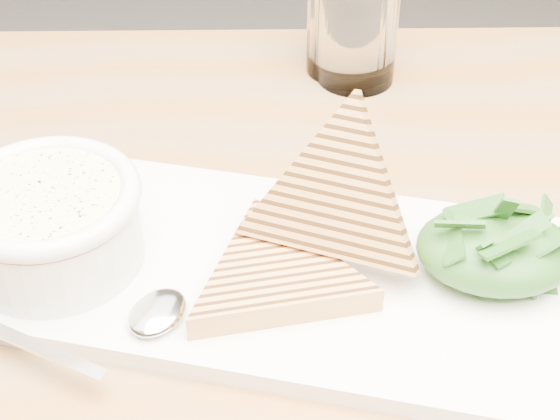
# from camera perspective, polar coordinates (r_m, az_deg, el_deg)

# --- Properties ---
(table_top) EXTENTS (1.17, 0.83, 0.04)m
(table_top) POSITION_cam_1_polar(r_m,az_deg,el_deg) (0.64, -1.59, -5.17)
(table_top) COLOR olive
(table_top) RESTS_ON ground
(platter) EXTENTS (0.47, 0.27, 0.01)m
(platter) POSITION_cam_1_polar(r_m,az_deg,el_deg) (0.61, -0.12, -4.27)
(platter) COLOR white
(platter) RESTS_ON table_top
(soup_bowl) EXTENTS (0.12, 0.12, 0.05)m
(soup_bowl) POSITION_cam_1_polar(r_m,az_deg,el_deg) (0.62, -14.89, -1.36)
(soup_bowl) COLOR white
(soup_bowl) RESTS_ON platter
(soup) EXTENTS (0.11, 0.11, 0.01)m
(soup) POSITION_cam_1_polar(r_m,az_deg,el_deg) (0.60, -15.36, 0.80)
(soup) COLOR #FDF0A7
(soup) RESTS_ON soup_bowl
(bowl_rim) EXTENTS (0.13, 0.13, 0.01)m
(bowl_rim) POSITION_cam_1_polar(r_m,az_deg,el_deg) (0.60, -15.39, 0.94)
(bowl_rim) COLOR white
(bowl_rim) RESTS_ON soup_bowl
(sandwich_flat) EXTENTS (0.19, 0.19, 0.02)m
(sandwich_flat) POSITION_cam_1_polar(r_m,az_deg,el_deg) (0.59, -0.32, -4.43)
(sandwich_flat) COLOR #C78743
(sandwich_flat) RESTS_ON platter
(sandwich_lean) EXTENTS (0.19, 0.19, 0.17)m
(sandwich_lean) POSITION_cam_1_polar(r_m,az_deg,el_deg) (0.59, 3.76, 0.72)
(sandwich_lean) COLOR #C78743
(sandwich_lean) RESTS_ON sandwich_flat
(salad_base) EXTENTS (0.11, 0.09, 0.04)m
(salad_base) POSITION_cam_1_polar(r_m,az_deg,el_deg) (0.61, 14.11, -2.58)
(salad_base) COLOR #1A4216
(salad_base) RESTS_ON platter
(arugula_pile) EXTENTS (0.11, 0.10, 0.05)m
(arugula_pile) POSITION_cam_1_polar(r_m,az_deg,el_deg) (0.60, 14.20, -2.15)
(arugula_pile) COLOR #2E611E
(arugula_pile) RESTS_ON platter
(spoon_bowl) EXTENTS (0.05, 0.06, 0.01)m
(spoon_bowl) POSITION_cam_1_polar(r_m,az_deg,el_deg) (0.57, -8.16, -6.76)
(spoon_bowl) COLOR silver
(spoon_bowl) RESTS_ON platter
(spoon_handle) EXTENTS (0.11, 0.05, 0.00)m
(spoon_handle) POSITION_cam_1_polar(r_m,az_deg,el_deg) (0.57, -16.37, -8.52)
(spoon_handle) COLOR silver
(spoon_handle) RESTS_ON platter
(glass_near) EXTENTS (0.07, 0.07, 0.11)m
(glass_near) POSITION_cam_1_polar(r_m,az_deg,el_deg) (0.82, 5.22, 12.16)
(glass_near) COLOR white
(glass_near) RESTS_ON table_top
(glass_far) EXTENTS (0.07, 0.07, 0.11)m
(glass_far) POSITION_cam_1_polar(r_m,az_deg,el_deg) (0.84, 4.27, 12.52)
(glass_far) COLOR white
(glass_far) RESTS_ON table_top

